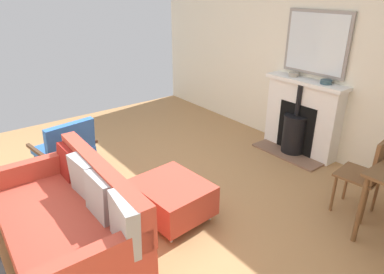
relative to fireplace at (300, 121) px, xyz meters
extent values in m
cube|color=#A87A4C|center=(2.64, -0.26, -0.49)|extent=(5.72, 6.39, 0.01)
cube|color=silver|center=(-0.21, -0.26, 0.91)|extent=(0.12, 6.39, 2.81)
cube|color=brown|center=(0.24, 0.00, -0.47)|extent=(0.31, 1.06, 0.03)
cube|color=white|center=(-0.04, 0.00, 0.03)|extent=(0.24, 1.12, 1.04)
cube|color=black|center=(0.06, 0.00, -0.10)|extent=(0.06, 0.60, 0.72)
cylinder|color=black|center=(0.10, 0.00, -0.19)|extent=(0.33, 0.33, 0.54)
cylinder|color=black|center=(0.10, 0.00, 0.09)|extent=(0.35, 0.35, 0.02)
cylinder|color=black|center=(0.10, 0.00, 0.32)|extent=(0.07, 0.07, 0.45)
cube|color=white|center=(-0.01, 0.00, 0.57)|extent=(0.29, 1.20, 0.05)
cube|color=gray|center=(-0.13, 0.00, 1.08)|extent=(0.04, 0.95, 0.84)
cube|color=silver|center=(-0.11, 0.00, 1.08)|extent=(0.01, 0.87, 0.76)
cylinder|color=#9E9384|center=(-0.03, -0.23, 0.62)|extent=(0.14, 0.14, 0.05)
torus|color=#9E9384|center=(-0.03, -0.23, 0.65)|extent=(0.14, 0.14, 0.01)
cylinder|color=#334C56|center=(-0.03, 0.29, 0.62)|extent=(0.15, 0.15, 0.05)
torus|color=#334C56|center=(-0.03, 0.29, 0.65)|extent=(0.15, 0.15, 0.01)
cylinder|color=#B2B2B7|center=(3.80, -0.67, -0.44)|extent=(0.04, 0.04, 0.10)
cylinder|color=#B2B2B7|center=(3.08, -0.66, -0.44)|extent=(0.04, 0.04, 0.10)
cube|color=#B74233|center=(3.46, 0.06, -0.22)|extent=(0.93, 1.73, 0.34)
cube|color=#B74233|center=(3.07, 0.07, 0.15)|extent=(0.17, 1.72, 0.39)
cube|color=#B74233|center=(3.44, -0.73, 0.06)|extent=(0.86, 0.13, 0.21)
cube|color=#B74233|center=(3.47, 0.86, 0.06)|extent=(0.86, 0.13, 0.21)
cube|color=maroon|center=(3.15, -0.58, 0.11)|extent=(0.15, 0.34, 0.35)
cube|color=#99999E|center=(3.16, -0.13, 0.13)|extent=(0.15, 0.40, 0.39)
cube|color=#99999E|center=(3.17, 0.26, 0.13)|extent=(0.14, 0.38, 0.39)
cube|color=#99999E|center=(3.18, 0.72, 0.14)|extent=(0.18, 0.42, 0.41)
cylinder|color=#B2B2B7|center=(2.65, -0.10, -0.44)|extent=(0.03, 0.03, 0.09)
cylinder|color=#B2B2B7|center=(2.61, 0.50, -0.44)|extent=(0.03, 0.03, 0.09)
cylinder|color=#B2B2B7|center=(2.14, -0.14, -0.44)|extent=(0.03, 0.03, 0.09)
cylinder|color=#B2B2B7|center=(2.10, 0.46, -0.44)|extent=(0.03, 0.03, 0.09)
cube|color=#B74233|center=(2.37, 0.18, -0.24)|extent=(0.70, 0.80, 0.32)
cube|color=#4C3321|center=(2.75, -1.63, -0.31)|extent=(0.05, 0.05, 0.36)
cube|color=#4C3321|center=(3.26, -1.55, -0.31)|extent=(0.05, 0.05, 0.36)
cube|color=#4C3321|center=(2.69, -1.16, -0.31)|extent=(0.05, 0.05, 0.36)
cube|color=#4C3321|center=(3.19, -1.08, -0.31)|extent=(0.05, 0.05, 0.36)
cube|color=#2D60B2|center=(2.97, -1.36, -0.11)|extent=(0.67, 0.64, 0.08)
cube|color=#2D60B2|center=(2.94, -1.11, 0.13)|extent=(0.61, 0.21, 0.39)
cube|color=#4C3321|center=(2.66, -1.40, -0.02)|extent=(0.12, 0.53, 0.04)
cube|color=#4C3321|center=(3.29, -1.31, -0.02)|extent=(0.12, 0.53, 0.04)
cylinder|color=brown|center=(1.20, 1.56, -0.13)|extent=(0.05, 0.05, 0.72)
cylinder|color=brown|center=(0.62, 1.12, -0.27)|extent=(0.04, 0.04, 0.45)
cylinder|color=brown|center=(0.94, 1.15, -0.27)|extent=(0.04, 0.04, 0.45)
cylinder|color=brown|center=(0.58, 1.44, -0.27)|extent=(0.04, 0.04, 0.45)
cylinder|color=brown|center=(0.90, 1.47, -0.27)|extent=(0.04, 0.04, 0.45)
cube|color=brown|center=(0.76, 1.29, -0.04)|extent=(0.44, 0.44, 0.02)
cube|color=brown|center=(0.74, 1.46, 0.20)|extent=(0.36, 0.08, 0.45)
camera|label=1|loc=(4.05, 2.69, 1.78)|focal=31.95mm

